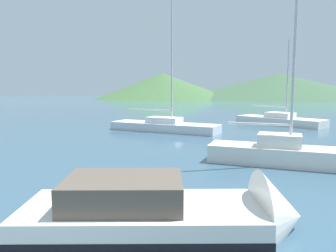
# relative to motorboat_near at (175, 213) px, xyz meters

# --- Properties ---
(motorboat_near) EXTENTS (6.48, 3.20, 2.10)m
(motorboat_near) POSITION_rel_motorboat_near_xyz_m (0.00, 0.00, 0.00)
(motorboat_near) COLOR white
(motorboat_near) RESTS_ON ground_plane
(sailboat_inner) EXTENTS (7.10, 6.16, 6.95)m
(sailboat_inner) POSITION_rel_motorboat_near_xyz_m (5.79, 21.64, 0.04)
(sailboat_inner) COLOR white
(sailboat_inner) RESTS_ON ground_plane
(sailboat_middle) EXTENTS (8.19, 4.21, 9.11)m
(sailboat_middle) POSITION_rel_motorboat_near_xyz_m (-3.09, 16.02, 0.05)
(sailboat_middle) COLOR silver
(sailboat_middle) RESTS_ON ground_plane
(sailboat_outer) EXTENTS (5.84, 2.65, 9.38)m
(sailboat_outer) POSITION_rel_motorboat_near_xyz_m (3.32, 6.79, 0.17)
(sailboat_outer) COLOR white
(sailboat_outer) RESTS_ON ground_plane
(hill_west) EXTENTS (37.28, 37.28, 6.80)m
(hill_west) POSITION_rel_motorboat_near_xyz_m (-15.03, 81.53, 3.04)
(hill_west) COLOR #3D6038
(hill_west) RESTS_ON ground_plane
(hill_central) EXTENTS (55.74, 55.74, 6.82)m
(hill_central) POSITION_rel_motorboat_near_xyz_m (16.52, 89.38, 3.05)
(hill_central) COLOR #38563D
(hill_central) RESTS_ON ground_plane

